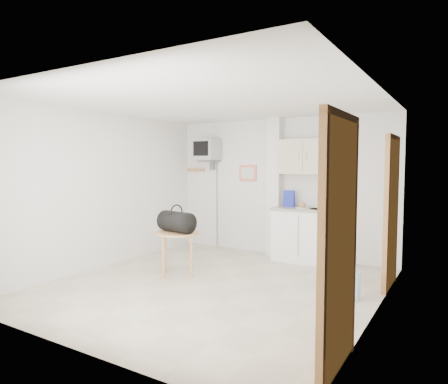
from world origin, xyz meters
The scene contains 7 objects.
ground centered at (0.00, 0.00, 0.00)m, with size 4.50×4.50×0.00m, color #C1B49A.
room_envelope centered at (0.24, 0.09, 1.54)m, with size 4.24×4.54×2.55m.
kitchenette centered at (0.57, 2.00, 0.80)m, with size 1.03×0.58×2.10m.
crt_television centered at (-1.45, 2.02, 1.94)m, with size 0.44×0.45×2.15m.
round_table centered at (-0.78, 0.21, 0.57)m, with size 0.65×0.65×0.65m.
duffel_bag centered at (-0.78, 0.19, 0.81)m, with size 0.62×0.43×0.42m.
water_bottle centered at (1.80, 0.42, 0.18)m, with size 0.13×0.13×0.40m.
Camera 1 is at (2.92, -4.53, 1.67)m, focal length 32.00 mm.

